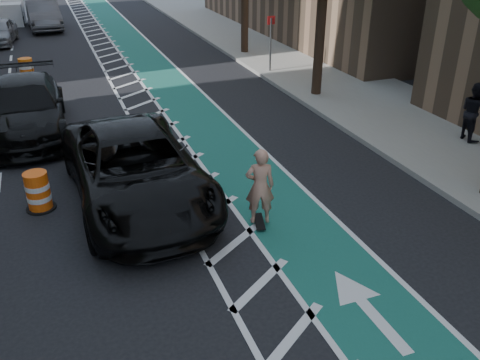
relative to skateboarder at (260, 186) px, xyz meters
name	(u,v)px	position (x,y,z in m)	size (l,w,h in m)	color
ground	(163,260)	(-2.30, -0.54, -0.96)	(120.00, 120.00, 0.00)	black
bike_lane	(181,98)	(0.70, 9.46, -0.95)	(2.00, 90.00, 0.01)	#185642
buffer_strip	(141,102)	(-0.80, 9.46, -0.95)	(1.40, 90.00, 0.01)	silver
sidewalk_right	(330,80)	(7.20, 9.46, -0.88)	(5.00, 90.00, 0.15)	gray
curb_right	(277,85)	(4.75, 9.46, -0.88)	(0.12, 90.00, 0.16)	gray
sign_post	(271,43)	(5.30, 11.46, 0.39)	(0.35, 0.08, 2.47)	#4C4C4C
skateboard	(259,222)	(0.00, 0.00, -0.88)	(0.37, 0.73, 0.09)	black
skateboarder	(260,186)	(0.00, 0.00, 0.00)	(0.63, 0.41, 1.73)	tan
suv_near	(135,169)	(-2.30, 2.02, -0.10)	(2.84, 6.15, 1.71)	black
suv_far	(25,108)	(-4.70, 7.69, -0.13)	(2.33, 5.72, 1.66)	black
car_grey	(44,15)	(-3.61, 26.29, -0.10)	(1.82, 5.22, 1.72)	#56565B
pedestrian	(474,112)	(7.68, 2.04, 0.06)	(0.84, 0.66, 1.73)	black
box_truck	(9,9)	(-5.71, 29.80, -0.10)	(2.16, 4.53, 1.86)	white
barrel_a	(38,192)	(-4.50, 2.46, -0.52)	(0.68, 0.68, 0.93)	#FF590D
barrel_b	(32,104)	(-4.56, 9.25, -0.51)	(0.69, 0.69, 0.94)	#EB4C0C
barrel_c	(27,71)	(-4.70, 13.96, -0.50)	(0.71, 0.71, 0.97)	orange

